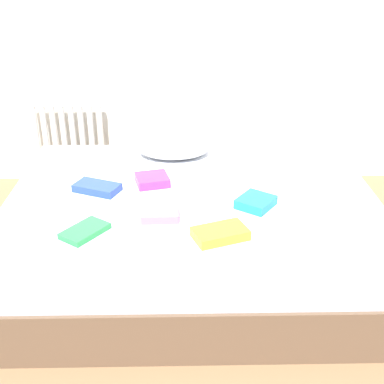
# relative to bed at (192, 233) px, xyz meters

# --- Properties ---
(ground_plane) EXTENTS (8.00, 8.00, 0.00)m
(ground_plane) POSITION_rel_bed_xyz_m (0.00, 0.00, -0.25)
(ground_plane) COLOR #93704C
(bed) EXTENTS (2.00, 1.50, 0.50)m
(bed) POSITION_rel_bed_xyz_m (0.00, 0.00, 0.00)
(bed) COLOR brown
(bed) RESTS_ON ground
(radiator) EXTENTS (0.53, 0.04, 0.57)m
(radiator) POSITION_rel_bed_xyz_m (-0.91, 1.20, 0.14)
(radiator) COLOR white
(radiator) RESTS_ON ground
(pillow) EXTENTS (0.44, 0.31, 0.10)m
(pillow) POSITION_rel_bed_xyz_m (-0.11, 0.53, 0.30)
(pillow) COLOR white
(pillow) RESTS_ON bed
(textbook_green) EXTENTS (0.23, 0.25, 0.03)m
(textbook_green) POSITION_rel_bed_xyz_m (-0.50, -0.42, 0.27)
(textbook_green) COLOR green
(textbook_green) RESTS_ON bed
(textbook_teal) EXTENTS (0.23, 0.24, 0.05)m
(textbook_teal) POSITION_rel_bed_xyz_m (0.32, -0.16, 0.28)
(textbook_teal) COLOR teal
(textbook_teal) RESTS_ON bed
(textbook_purple) EXTENTS (0.21, 0.20, 0.05)m
(textbook_purple) POSITION_rel_bed_xyz_m (-0.22, 0.12, 0.28)
(textbook_purple) COLOR purple
(textbook_purple) RESTS_ON bed
(textbook_pink) EXTENTS (0.19, 0.15, 0.04)m
(textbook_pink) POSITION_rel_bed_xyz_m (-0.16, -0.27, 0.27)
(textbook_pink) COLOR pink
(textbook_pink) RESTS_ON bed
(textbook_blue) EXTENTS (0.27, 0.21, 0.04)m
(textbook_blue) POSITION_rel_bed_xyz_m (-0.51, 0.03, 0.27)
(textbook_blue) COLOR #2847B7
(textbook_blue) RESTS_ON bed
(textbook_yellow) EXTENTS (0.28, 0.22, 0.05)m
(textbook_yellow) POSITION_rel_bed_xyz_m (0.12, -0.47, 0.28)
(textbook_yellow) COLOR yellow
(textbook_yellow) RESTS_ON bed
(textbook_white) EXTENTS (0.24, 0.20, 0.05)m
(textbook_white) POSITION_rel_bed_xyz_m (0.13, 0.09, 0.28)
(textbook_white) COLOR white
(textbook_white) RESTS_ON bed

